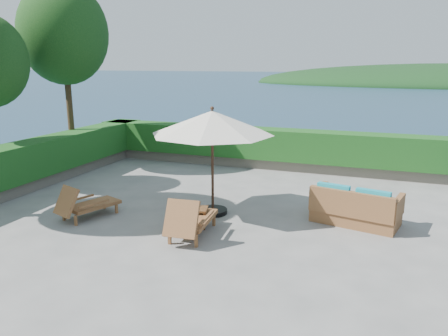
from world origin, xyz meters
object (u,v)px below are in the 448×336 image
(patio_umbrella, at_px, (212,124))
(side_table, at_px, (198,211))
(lounge_left, at_px, (85,204))
(wicker_loveseat, at_px, (355,209))
(lounge_right, at_px, (190,219))

(patio_umbrella, relative_size, side_table, 6.69)
(lounge_left, distance_m, wicker_loveseat, 6.15)
(lounge_right, xyz_separation_m, side_table, (-0.08, 0.58, -0.03))
(lounge_right, xyz_separation_m, wicker_loveseat, (3.13, 1.96, -0.03))
(patio_umbrella, xyz_separation_m, side_table, (0.02, -0.94, -1.81))
(lounge_left, bearing_deg, wicker_loveseat, 37.44)
(lounge_right, relative_size, wicker_loveseat, 0.81)
(patio_umbrella, distance_m, wicker_loveseat, 3.73)
(patio_umbrella, xyz_separation_m, lounge_left, (-2.65, -1.33, -1.81))
(lounge_right, distance_m, side_table, 0.58)
(patio_umbrella, height_order, wicker_loveseat, patio_umbrella)
(patio_umbrella, height_order, lounge_left, patio_umbrella)
(side_table, bearing_deg, wicker_loveseat, 23.31)
(lounge_right, height_order, side_table, lounge_right)
(patio_umbrella, xyz_separation_m, lounge_right, (0.10, -1.52, -1.78))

